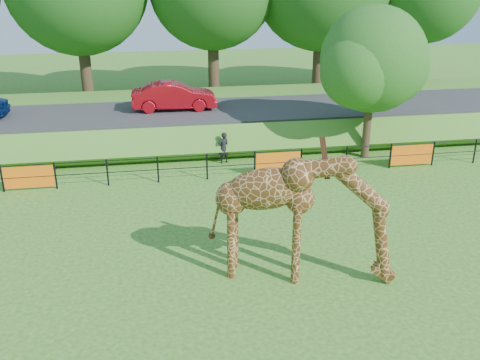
{
  "coord_description": "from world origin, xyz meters",
  "views": [
    {
      "loc": [
        -2.08,
        -12.52,
        8.2
      ],
      "look_at": [
        0.49,
        2.76,
        2.0
      ],
      "focal_mm": 40.0,
      "sensor_mm": 36.0,
      "label": 1
    }
  ],
  "objects_px": {
    "tree_east": "(375,63)",
    "car_red": "(174,96)",
    "giraffe": "(303,218)",
    "visitor": "(224,148)"
  },
  "relations": [
    {
      "from": "car_red",
      "to": "tree_east",
      "type": "distance_m",
      "value": 9.98
    },
    {
      "from": "giraffe",
      "to": "car_red",
      "type": "bearing_deg",
      "value": 118.27
    },
    {
      "from": "tree_east",
      "to": "giraffe",
      "type": "bearing_deg",
      "value": -121.36
    },
    {
      "from": "giraffe",
      "to": "tree_east",
      "type": "xyz_separation_m",
      "value": [
        5.79,
        9.5,
        2.44
      ]
    },
    {
      "from": "visitor",
      "to": "car_red",
      "type": "bearing_deg",
      "value": -88.56
    },
    {
      "from": "visitor",
      "to": "tree_east",
      "type": "distance_m",
      "value": 7.55
    },
    {
      "from": "tree_east",
      "to": "visitor",
      "type": "bearing_deg",
      "value": 177.92
    },
    {
      "from": "tree_east",
      "to": "car_red",
      "type": "bearing_deg",
      "value": 151.28
    },
    {
      "from": "giraffe",
      "to": "visitor",
      "type": "height_order",
      "value": "giraffe"
    },
    {
      "from": "giraffe",
      "to": "visitor",
      "type": "relative_size",
      "value": 3.64
    }
  ]
}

